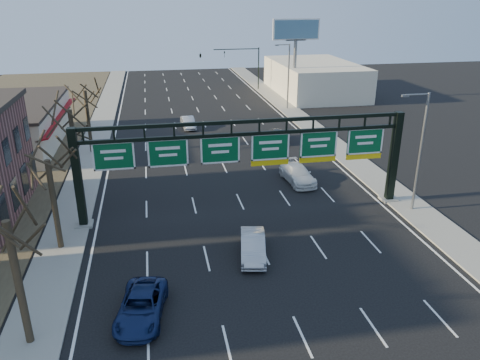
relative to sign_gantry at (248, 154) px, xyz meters
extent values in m
plane|color=black|center=(-0.16, -8.00, -4.63)|extent=(160.00, 160.00, 0.00)
cube|color=gray|center=(-12.96, 12.00, -4.57)|extent=(3.00, 120.00, 0.12)
cube|color=gray|center=(12.64, 12.00, -4.57)|extent=(3.00, 120.00, 0.12)
cube|color=white|center=(-0.16, 12.00, -4.62)|extent=(21.60, 120.00, 0.01)
cube|color=black|center=(-11.86, 0.00, -1.03)|extent=(0.55, 0.55, 7.20)
cube|color=gray|center=(-11.86, 0.00, -4.53)|extent=(1.20, 1.20, 0.20)
cube|color=black|center=(11.54, 0.00, -1.03)|extent=(0.55, 0.55, 7.20)
cube|color=gray|center=(11.54, 0.00, -4.53)|extent=(1.20, 1.20, 0.20)
cube|color=black|center=(-0.16, 0.00, 2.42)|extent=(23.40, 0.25, 0.25)
cube|color=black|center=(-0.16, 0.00, 1.52)|extent=(23.40, 0.25, 0.25)
cube|color=#054E28|center=(-9.33, 0.00, 0.47)|extent=(2.80, 0.10, 2.00)
cube|color=#054E28|center=(-5.66, 0.00, 0.47)|extent=(2.80, 0.10, 2.00)
cube|color=#054E28|center=(-1.99, 0.00, 0.47)|extent=(2.80, 0.10, 2.00)
cube|color=#054E28|center=(1.67, 0.00, 0.47)|extent=(2.80, 0.10, 2.00)
cube|color=yellow|center=(1.67, 0.00, -0.75)|extent=(2.80, 0.10, 0.40)
cube|color=#054E28|center=(5.34, 0.00, 0.47)|extent=(2.80, 0.10, 2.00)
cube|color=yellow|center=(5.34, 0.00, -0.75)|extent=(2.80, 0.10, 0.40)
cube|color=#054E28|center=(9.01, 0.00, 0.47)|extent=(2.80, 0.10, 2.00)
cube|color=yellow|center=(9.01, 0.00, -0.75)|extent=(2.80, 0.10, 0.40)
cube|color=beige|center=(-21.66, 21.00, -2.43)|extent=(10.00, 18.00, 4.40)
cube|color=#332B26|center=(-21.66, 21.00, -0.08)|extent=(10.40, 18.40, 0.30)
cube|color=maroon|center=(-16.56, 21.00, -1.63)|extent=(1.20, 18.00, 0.40)
cube|color=beige|center=(19.84, 42.00, -2.13)|extent=(12.00, 20.00, 5.00)
cylinder|color=#2E2519|center=(-12.96, -12.00, -1.28)|extent=(0.36, 0.36, 6.46)
cylinder|color=#2E2519|center=(-12.96, -3.00, -1.47)|extent=(0.36, 0.36, 6.08)
cylinder|color=#2E2519|center=(-12.96, 7.00, -1.09)|extent=(0.36, 0.36, 6.84)
cylinder|color=#2E2519|center=(-12.96, 17.00, -1.28)|extent=(0.36, 0.36, 6.46)
cylinder|color=slate|center=(12.44, -2.00, -0.01)|extent=(0.20, 0.20, 9.00)
cylinder|color=slate|center=(11.54, -2.00, 4.39)|extent=(1.80, 0.12, 0.12)
cube|color=slate|center=(10.64, -2.00, 4.34)|extent=(0.50, 0.22, 0.15)
cylinder|color=slate|center=(12.44, 32.00, -0.01)|extent=(0.20, 0.20, 9.00)
cylinder|color=slate|center=(11.54, 32.00, 4.39)|extent=(1.80, 0.12, 0.12)
cube|color=slate|center=(10.64, 32.00, 4.34)|extent=(0.50, 0.22, 0.15)
cylinder|color=slate|center=(14.84, 37.00, -0.13)|extent=(0.50, 0.50, 9.00)
cube|color=slate|center=(14.84, 37.00, 4.37)|extent=(3.00, 0.30, 0.20)
cube|color=white|center=(14.84, 37.00, 5.87)|extent=(7.00, 0.30, 3.00)
cube|color=#466F8D|center=(14.84, 36.80, 5.87)|extent=(6.60, 0.05, 2.60)
cylinder|color=black|center=(11.64, 47.00, -1.13)|extent=(0.18, 0.18, 7.00)
cylinder|color=black|center=(7.84, 47.00, 2.17)|extent=(7.60, 0.14, 0.14)
imported|color=black|center=(5.84, 47.00, 1.37)|extent=(0.20, 0.20, 1.00)
imported|color=black|center=(1.84, 47.00, 1.37)|extent=(0.54, 0.54, 1.62)
imported|color=navy|center=(-7.77, -11.07, -3.96)|extent=(3.00, 5.09, 1.33)
imported|color=#ACACB1|center=(-0.94, -6.31, -3.92)|extent=(2.26, 4.50, 1.42)
imported|color=white|center=(5.55, 5.19, -3.90)|extent=(2.47, 5.19, 1.46)
imported|color=#44464A|center=(7.16, 17.15, -3.95)|extent=(1.62, 3.98, 1.35)
imported|color=silver|center=(-2.29, 24.60, -3.95)|extent=(1.71, 4.19, 1.35)
camera|label=1|loc=(-6.54, -31.25, 10.79)|focal=35.00mm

